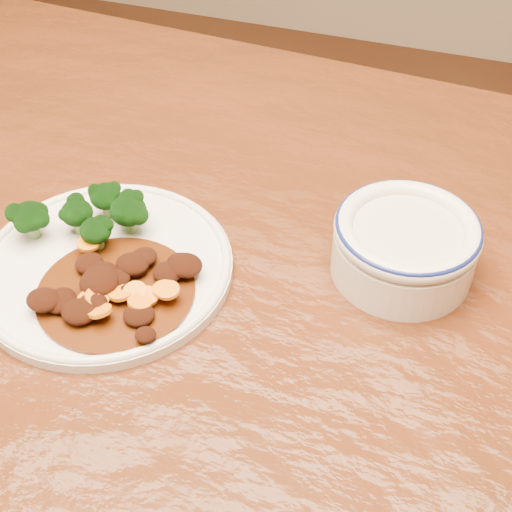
% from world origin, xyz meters
% --- Properties ---
extents(dining_table, '(1.56, 1.00, 0.75)m').
position_xyz_m(dining_table, '(0.00, 0.00, 0.67)').
color(dining_table, '#4E200D').
rests_on(dining_table, ground).
extents(dinner_plate, '(0.24, 0.24, 0.01)m').
position_xyz_m(dinner_plate, '(-0.06, -0.01, 0.76)').
color(dinner_plate, white).
rests_on(dinner_plate, dining_table).
extents(broccoli_florets, '(0.12, 0.08, 0.04)m').
position_xyz_m(broccoli_florets, '(-0.10, 0.02, 0.78)').
color(broccoli_florets, '#689A50').
rests_on(broccoli_florets, dinner_plate).
extents(mince_stew, '(0.14, 0.14, 0.02)m').
position_xyz_m(mince_stew, '(-0.04, -0.04, 0.77)').
color(mince_stew, '#431A07').
rests_on(mince_stew, dinner_plate).
extents(dip_bowl, '(0.13, 0.13, 0.06)m').
position_xyz_m(dip_bowl, '(0.20, 0.08, 0.78)').
color(dip_bowl, white).
rests_on(dip_bowl, dining_table).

